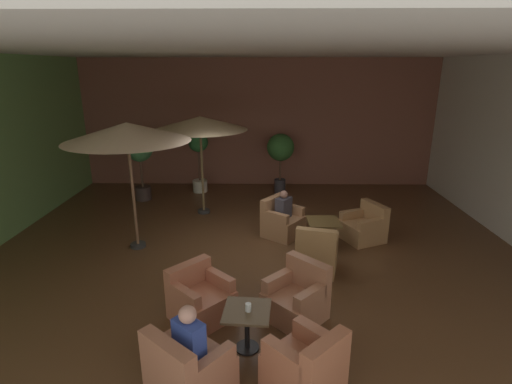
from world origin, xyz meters
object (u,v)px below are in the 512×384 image
at_px(armchair_front_left_west, 188,370).
at_px(patio_umbrella_center_beige, 200,124).
at_px(armchair_front_left_east, 297,298).
at_px(cafe_table_front_right, 323,229).
at_px(cafe_table_front_left, 247,319).
at_px(potted_tree_mid_right, 140,156).
at_px(armchair_front_left_south, 200,299).
at_px(armchair_front_right_south, 317,254).
at_px(armchair_front_right_east, 282,222).
at_px(patio_umbrella_tall_red, 127,133).
at_px(potted_tree_mid_left, 281,151).
at_px(potted_tree_left_corner, 199,154).
at_px(patron_blue_shirt, 284,206).
at_px(armchair_front_right_north, 364,227).
at_px(armchair_front_left_north, 306,368).
at_px(iced_drink_cup, 248,307).
at_px(patron_by_window, 189,336).

xyz_separation_m(armchair_front_left_west, patio_umbrella_center_beige, (-0.68, 6.03, 2.01)).
distance_m(armchair_front_left_east, cafe_table_front_right, 2.58).
bearing_deg(cafe_table_front_left, potted_tree_mid_right, 117.13).
bearing_deg(armchair_front_left_south, armchair_front_right_south, 37.05).
relative_size(armchair_front_left_south, armchair_front_right_east, 1.04).
bearing_deg(cafe_table_front_right, patio_umbrella_tall_red, -179.47).
xyz_separation_m(armchair_front_left_west, potted_tree_mid_left, (1.38, 7.71, 0.99)).
distance_m(cafe_table_front_left, armchair_front_right_south, 2.49).
relative_size(potted_tree_left_corner, patron_blue_shirt, 2.91).
bearing_deg(patron_blue_shirt, armchair_front_right_east, 143.50).
bearing_deg(armchair_front_left_south, patron_blue_shirt, 65.47).
bearing_deg(cafe_table_front_left, potted_tree_mid_left, 84.02).
height_order(patio_umbrella_center_beige, potted_tree_mid_right, patio_umbrella_center_beige).
bearing_deg(potted_tree_mid_left, armchair_front_left_east, -90.01).
bearing_deg(patron_blue_shirt, potted_tree_left_corner, 125.64).
bearing_deg(armchair_front_right_south, armchair_front_left_south, -142.95).
bearing_deg(patio_umbrella_tall_red, cafe_table_front_right, 0.53).
bearing_deg(armchair_front_right_north, patron_blue_shirt, 174.48).
distance_m(armchair_front_right_east, armchair_front_right_south, 1.73).
xyz_separation_m(armchair_front_right_north, patio_umbrella_tall_red, (-4.88, -0.46, 2.14)).
xyz_separation_m(potted_tree_left_corner, potted_tree_mid_right, (-1.52, -0.80, 0.09)).
height_order(cafe_table_front_left, armchair_front_left_north, armchair_front_left_north).
xyz_separation_m(cafe_table_front_left, iced_drink_cup, (0.02, -0.02, 0.20)).
relative_size(cafe_table_front_left, iced_drink_cup, 5.97).
relative_size(cafe_table_front_right, armchair_front_right_east, 0.64).
height_order(cafe_table_front_left, armchair_front_right_north, armchair_front_right_north).
relative_size(cafe_table_front_left, armchair_front_left_east, 0.61).
bearing_deg(armchair_front_left_west, armchair_front_left_east, 47.57).
bearing_deg(armchair_front_right_south, potted_tree_mid_left, 95.83).
height_order(cafe_table_front_left, cafe_table_front_right, same).
bearing_deg(patron_by_window, cafe_table_front_right, 61.89).
relative_size(armchair_front_right_south, patio_umbrella_center_beige, 0.37).
height_order(potted_tree_left_corner, potted_tree_mid_left, potted_tree_left_corner).
bearing_deg(armchair_front_right_north, potted_tree_left_corner, 139.91).
bearing_deg(armchair_front_left_north, armchair_front_left_west, -177.68).
bearing_deg(patio_umbrella_center_beige, armchair_front_right_east, -36.17).
relative_size(armchair_front_left_north, potted_tree_mid_left, 0.58).
distance_m(cafe_table_front_right, armchair_front_right_east, 1.05).
xyz_separation_m(potted_tree_mid_right, patron_by_window, (2.60, -7.05, -0.50)).
bearing_deg(patio_umbrella_tall_red, potted_tree_mid_left, 50.07).
bearing_deg(patio_umbrella_tall_red, potted_tree_left_corner, 79.53).
bearing_deg(cafe_table_front_left, armchair_front_right_south, 60.81).
relative_size(armchair_front_right_east, patio_umbrella_tall_red, 0.40).
bearing_deg(potted_tree_mid_right, armchair_front_left_west, -70.02).
xyz_separation_m(cafe_table_front_left, cafe_table_front_right, (1.48, 3.18, -0.03)).
xyz_separation_m(cafe_table_front_left, armchair_front_left_east, (0.73, 0.72, -0.14)).
xyz_separation_m(armchair_front_left_east, potted_tree_mid_right, (-3.95, 5.58, 0.95)).
xyz_separation_m(armchair_front_right_east, patio_umbrella_tall_red, (-3.08, -0.66, 2.12)).
bearing_deg(cafe_table_front_right, potted_tree_mid_left, 101.33).
relative_size(armchair_front_right_south, patron_blue_shirt, 1.49).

